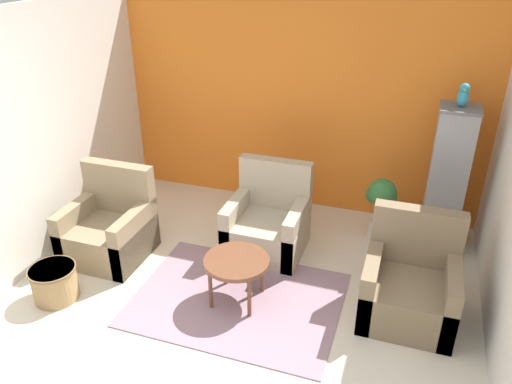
{
  "coord_description": "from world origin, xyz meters",
  "views": [
    {
      "loc": [
        1.31,
        -2.38,
        2.97
      ],
      "look_at": [
        0.0,
        1.51,
        0.86
      ],
      "focal_mm": 35.0,
      "sensor_mm": 36.0,
      "label": 1
    }
  ],
  "objects_px": {
    "coffee_table": "(237,264)",
    "birdcage": "(446,182)",
    "potted_plant": "(381,201)",
    "wicker_basket": "(54,282)",
    "armchair_middle": "(268,225)",
    "armchair_right": "(409,287)",
    "parrot": "(463,96)",
    "armchair_left": "(110,230)"
  },
  "relations": [
    {
      "from": "armchair_right",
      "to": "birdcage",
      "type": "xyz_separation_m",
      "value": [
        0.23,
        1.27,
        0.45
      ]
    },
    {
      "from": "birdcage",
      "to": "parrot",
      "type": "xyz_separation_m",
      "value": [
        -0.0,
        0.0,
        0.9
      ]
    },
    {
      "from": "armchair_left",
      "to": "wicker_basket",
      "type": "xyz_separation_m",
      "value": [
        -0.08,
        -0.79,
        -0.11
      ]
    },
    {
      "from": "armchair_left",
      "to": "parrot",
      "type": "relative_size",
      "value": 3.94
    },
    {
      "from": "armchair_left",
      "to": "birdcage",
      "type": "xyz_separation_m",
      "value": [
        3.2,
        1.28,
        0.45
      ]
    },
    {
      "from": "armchair_middle",
      "to": "wicker_basket",
      "type": "xyz_separation_m",
      "value": [
        -1.59,
        -1.41,
        -0.11
      ]
    },
    {
      "from": "armchair_right",
      "to": "parrot",
      "type": "distance_m",
      "value": 1.87
    },
    {
      "from": "birdcage",
      "to": "potted_plant",
      "type": "height_order",
      "value": "birdcage"
    },
    {
      "from": "wicker_basket",
      "to": "armchair_right",
      "type": "bearing_deg",
      "value": 14.8
    },
    {
      "from": "parrot",
      "to": "wicker_basket",
      "type": "height_order",
      "value": "parrot"
    },
    {
      "from": "coffee_table",
      "to": "birdcage",
      "type": "bearing_deg",
      "value": 42.8
    },
    {
      "from": "potted_plant",
      "to": "wicker_basket",
      "type": "xyz_separation_m",
      "value": [
        -2.67,
        -1.98,
        -0.29
      ]
    },
    {
      "from": "armchair_right",
      "to": "birdcage",
      "type": "height_order",
      "value": "birdcage"
    },
    {
      "from": "birdcage",
      "to": "wicker_basket",
      "type": "height_order",
      "value": "birdcage"
    },
    {
      "from": "armchair_right",
      "to": "armchair_middle",
      "type": "relative_size",
      "value": 1.0
    },
    {
      "from": "birdcage",
      "to": "potted_plant",
      "type": "relative_size",
      "value": 2.15
    },
    {
      "from": "coffee_table",
      "to": "armchair_middle",
      "type": "xyz_separation_m",
      "value": [
        0.0,
        0.91,
        -0.11
      ]
    },
    {
      "from": "armchair_middle",
      "to": "coffee_table",
      "type": "bearing_deg",
      "value": -90.1
    },
    {
      "from": "parrot",
      "to": "potted_plant",
      "type": "bearing_deg",
      "value": -170.98
    },
    {
      "from": "armchair_right",
      "to": "coffee_table",
      "type": "bearing_deg",
      "value": -168.23
    },
    {
      "from": "wicker_basket",
      "to": "potted_plant",
      "type": "bearing_deg",
      "value": 36.56
    },
    {
      "from": "armchair_middle",
      "to": "armchair_right",
      "type": "bearing_deg",
      "value": -22.21
    },
    {
      "from": "armchair_middle",
      "to": "parrot",
      "type": "distance_m",
      "value": 2.27
    },
    {
      "from": "armchair_middle",
      "to": "parrot",
      "type": "xyz_separation_m",
      "value": [
        1.7,
        0.67,
        1.35
      ]
    },
    {
      "from": "parrot",
      "to": "wicker_basket",
      "type": "distance_m",
      "value": 4.15
    },
    {
      "from": "potted_plant",
      "to": "parrot",
      "type": "bearing_deg",
      "value": 9.02
    },
    {
      "from": "parrot",
      "to": "potted_plant",
      "type": "height_order",
      "value": "parrot"
    },
    {
      "from": "coffee_table",
      "to": "armchair_left",
      "type": "bearing_deg",
      "value": 169.11
    },
    {
      "from": "parrot",
      "to": "wicker_basket",
      "type": "relative_size",
      "value": 0.56
    },
    {
      "from": "coffee_table",
      "to": "armchair_right",
      "type": "distance_m",
      "value": 1.5
    },
    {
      "from": "coffee_table",
      "to": "parrot",
      "type": "xyz_separation_m",
      "value": [
        1.7,
        1.57,
        1.24
      ]
    },
    {
      "from": "potted_plant",
      "to": "wicker_basket",
      "type": "distance_m",
      "value": 3.33
    },
    {
      "from": "wicker_basket",
      "to": "armchair_left",
      "type": "bearing_deg",
      "value": 84.19
    },
    {
      "from": "armchair_left",
      "to": "birdcage",
      "type": "relative_size",
      "value": 0.6
    },
    {
      "from": "armchair_right",
      "to": "armchair_middle",
      "type": "distance_m",
      "value": 1.58
    },
    {
      "from": "armchair_left",
      "to": "armchair_middle",
      "type": "bearing_deg",
      "value": 22.26
    },
    {
      "from": "coffee_table",
      "to": "birdcage",
      "type": "height_order",
      "value": "birdcage"
    },
    {
      "from": "coffee_table",
      "to": "potted_plant",
      "type": "distance_m",
      "value": 1.83
    },
    {
      "from": "armchair_left",
      "to": "potted_plant",
      "type": "relative_size",
      "value": 1.29
    },
    {
      "from": "wicker_basket",
      "to": "armchair_middle",
      "type": "bearing_deg",
      "value": 41.56
    },
    {
      "from": "coffee_table",
      "to": "birdcage",
      "type": "distance_m",
      "value": 2.34
    },
    {
      "from": "parrot",
      "to": "birdcage",
      "type": "bearing_deg",
      "value": -90.0
    }
  ]
}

